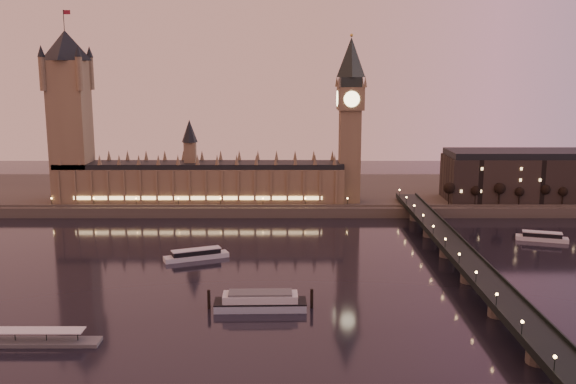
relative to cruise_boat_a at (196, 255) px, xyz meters
name	(u,v)px	position (x,y,z in m)	size (l,w,h in m)	color
ground	(254,269)	(28.14, -14.98, -2.16)	(700.00, 700.00, 0.00)	black
far_embankment	(309,193)	(58.14, 150.02, 0.84)	(560.00, 130.00, 6.00)	#423D35
palace_of_westminster	(200,177)	(-11.98, 106.01, 19.55)	(180.00, 26.62, 52.00)	brown
victoria_tower	(69,107)	(-91.86, 106.02, 63.63)	(31.68, 31.68, 118.00)	brown
big_ben	(350,110)	(82.13, 106.01, 61.79)	(17.68, 17.68, 104.00)	brown
westminster_bridge	(457,257)	(119.75, -14.98, 3.36)	(13.20, 260.00, 15.30)	black
city_block	(565,174)	(223.08, 115.95, 20.08)	(155.00, 45.00, 34.00)	black
bare_tree_0	(450,191)	(143.41, 94.02, 13.02)	(6.05, 6.05, 12.30)	black
bare_tree_1	(473,191)	(157.65, 94.02, 13.02)	(6.05, 6.05, 12.30)	black
bare_tree_2	(496,191)	(171.88, 94.02, 13.02)	(6.05, 6.05, 12.30)	black
bare_tree_3	(520,191)	(186.12, 94.02, 13.02)	(6.05, 6.05, 12.30)	black
bare_tree_4	(543,191)	(200.36, 94.02, 13.02)	(6.05, 6.05, 12.30)	black
bare_tree_5	(566,191)	(214.60, 94.02, 13.02)	(6.05, 6.05, 12.30)	black
cruise_boat_a	(196,255)	(0.00, 0.00, 0.00)	(30.81, 17.86, 4.90)	silver
cruise_boat_b	(542,237)	(177.10, 33.10, -0.05)	(26.73, 13.88, 4.79)	silver
moored_barge	(260,301)	(33.15, -65.05, 0.93)	(39.84, 10.55, 7.30)	#9BAEC6
pontoon_pier	(33,340)	(-39.95, -96.02, -0.92)	(43.06, 7.18, 11.48)	#595B5E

